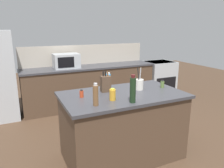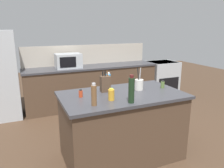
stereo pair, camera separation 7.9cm
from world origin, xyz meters
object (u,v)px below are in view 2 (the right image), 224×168
(wine_bottle, at_px, (131,90))
(salt_shaker, at_px, (132,85))
(utensil_crock, at_px, (139,84))
(range_oven, at_px, (161,78))
(microwave, at_px, (68,61))
(pepper_grinder, at_px, (94,95))
(spice_jar_oregano, at_px, (163,84))
(honey_jar, at_px, (111,95))
(dish_soap_bottle, at_px, (108,80))
(knife_block, at_px, (105,84))
(spice_jar_paprika, at_px, (81,94))

(wine_bottle, bearing_deg, salt_shaker, 60.42)
(utensil_crock, xyz_separation_m, wine_bottle, (-0.36, -0.44, 0.08))
(range_oven, height_order, microwave, microwave)
(range_oven, relative_size, pepper_grinder, 3.48)
(pepper_grinder, xyz_separation_m, salt_shaker, (0.72, 0.42, -0.07))
(pepper_grinder, relative_size, spice_jar_oregano, 2.36)
(honey_jar, bearing_deg, pepper_grinder, -160.38)
(dish_soap_bottle, xyz_separation_m, spice_jar_oregano, (0.72, -0.35, -0.05))
(salt_shaker, bearing_deg, dish_soap_bottle, 138.44)
(salt_shaker, bearing_deg, wine_bottle, -119.58)
(microwave, height_order, knife_block, microwave)
(honey_jar, xyz_separation_m, spice_jar_paprika, (-0.31, 0.27, -0.02))
(pepper_grinder, xyz_separation_m, spice_jar_oregano, (1.16, 0.30, -0.07))
(range_oven, bearing_deg, dish_soap_bottle, -141.63)
(utensil_crock, distance_m, honey_jar, 0.60)
(honey_jar, distance_m, spice_jar_oregano, 0.94)
(dish_soap_bottle, height_order, salt_shaker, dish_soap_bottle)
(honey_jar, bearing_deg, range_oven, 43.74)
(range_oven, bearing_deg, microwave, 180.00)
(range_oven, distance_m, honey_jar, 3.50)
(microwave, relative_size, utensil_crock, 1.72)
(spice_jar_paprika, xyz_separation_m, salt_shaker, (0.78, 0.06, 0.01))
(microwave, xyz_separation_m, honey_jar, (-0.00, -2.39, -0.08))
(dish_soap_bottle, relative_size, salt_shaker, 1.81)
(dish_soap_bottle, distance_m, salt_shaker, 0.37)
(spice_jar_oregano, bearing_deg, pepper_grinder, -165.47)
(microwave, relative_size, dish_soap_bottle, 2.45)
(range_oven, relative_size, microwave, 1.67)
(microwave, relative_size, spice_jar_oregano, 4.90)
(salt_shaker, relative_size, spice_jar_oregano, 1.10)
(dish_soap_bottle, xyz_separation_m, honey_jar, (-0.19, -0.57, -0.03))
(knife_block, relative_size, honey_jar, 1.93)
(utensil_crock, height_order, wine_bottle, wine_bottle)
(spice_jar_paprika, bearing_deg, microwave, 81.60)
(salt_shaker, bearing_deg, pepper_grinder, -149.96)
(salt_shaker, height_order, spice_jar_oregano, salt_shaker)
(range_oven, xyz_separation_m, honey_jar, (-2.50, -2.39, 0.54))
(honey_jar, bearing_deg, spice_jar_oregano, 13.07)
(range_oven, xyz_separation_m, spice_jar_oregano, (-1.58, -2.18, 0.52))
(dish_soap_bottle, bearing_deg, pepper_grinder, -124.26)
(pepper_grinder, relative_size, wine_bottle, 0.78)
(range_oven, relative_size, utensil_crock, 2.87)
(knife_block, relative_size, pepper_grinder, 1.10)
(range_oven, bearing_deg, spice_jar_oregano, -126.06)
(range_oven, xyz_separation_m, spice_jar_paprika, (-2.81, -2.12, 0.52))
(knife_block, distance_m, spice_jar_paprika, 0.40)
(honey_jar, height_order, wine_bottle, wine_bottle)
(range_oven, height_order, honey_jar, honey_jar)
(knife_block, relative_size, salt_shaker, 2.34)
(pepper_grinder, distance_m, honey_jar, 0.27)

